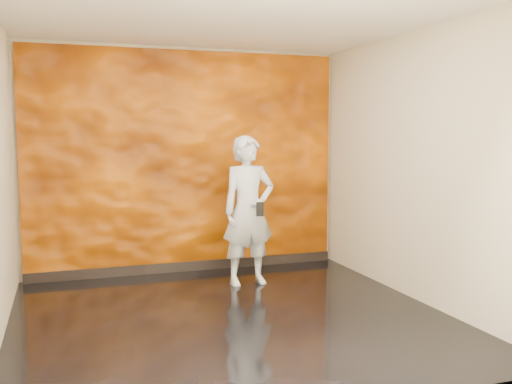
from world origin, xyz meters
The scene contains 5 objects.
room centered at (0.00, 0.00, 1.40)m, with size 4.02×4.02×2.81m.
feature_wall centered at (0.00, 1.96, 1.38)m, with size 3.90×0.06×2.75m, color #E26800.
baseboard centered at (0.00, 1.92, 0.06)m, with size 3.90×0.04×0.12m, color black.
man centered at (0.54, 1.09, 0.86)m, with size 0.62×0.41×1.71m, color #949AA3.
phone centered at (0.58, 0.82, 0.91)m, with size 0.08×0.02×0.16m, color black.
Camera 1 is at (-1.48, -5.07, 1.74)m, focal length 40.00 mm.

